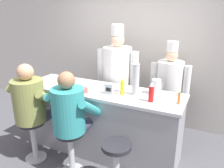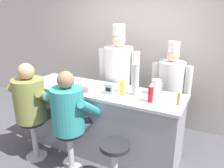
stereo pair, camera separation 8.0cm
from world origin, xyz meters
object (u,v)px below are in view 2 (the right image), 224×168
at_px(coffee_mug_tan, 66,86).
at_px(cook_in_whites_far, 170,87).
at_px(ketchup_bottle_red, 151,93).
at_px(cup_stack_steel, 136,80).
at_px(breakfast_plate, 79,85).
at_px(diner_seated_olive, 32,102).
at_px(water_pitcher_clear, 156,87).
at_px(cereal_bowl, 83,90).
at_px(cook_in_whites_near, 118,76).
at_px(diner_seated_teal, 70,113).
at_px(empty_stool_round, 115,159).
at_px(mustard_bottle_yellow, 122,87).
at_px(hot_sauce_bottle_orange, 178,99).
at_px(napkin_dispenser_chrome, 109,89).

bearing_deg(coffee_mug_tan, cook_in_whites_far, 40.38).
distance_m(ketchup_bottle_red, cup_stack_steel, 0.30).
relative_size(cup_stack_steel, cook_in_whites_far, 0.26).
xyz_separation_m(breakfast_plate, diner_seated_olive, (-0.40, -0.56, -0.15)).
distance_m(water_pitcher_clear, cereal_bowl, 0.99).
distance_m(ketchup_bottle_red, diner_seated_olive, 1.63).
bearing_deg(ketchup_bottle_red, water_pitcher_clear, 92.38).
relative_size(ketchup_bottle_red, water_pitcher_clear, 1.22).
bearing_deg(breakfast_plate, cook_in_whites_near, 62.55).
relative_size(cup_stack_steel, cook_in_whites_near, 0.22).
bearing_deg(diner_seated_teal, empty_stool_round, -3.02).
height_order(cereal_bowl, cup_stack_steel, cup_stack_steel).
height_order(water_pitcher_clear, diner_seated_olive, diner_seated_olive).
xyz_separation_m(diner_seated_teal, cook_in_whites_near, (0.09, 1.22, 0.17)).
bearing_deg(coffee_mug_tan, cup_stack_steel, 13.70).
relative_size(mustard_bottle_yellow, diner_seated_teal, 0.16).
bearing_deg(coffee_mug_tan, diner_seated_teal, -48.10).
xyz_separation_m(water_pitcher_clear, diner_seated_teal, (-0.88, -0.74, -0.25)).
xyz_separation_m(coffee_mug_tan, diner_seated_teal, (0.32, -0.36, -0.19)).
xyz_separation_m(hot_sauce_bottle_orange, napkin_dispenser_chrome, (-0.90, -0.05, -0.00)).
distance_m(mustard_bottle_yellow, empty_stool_round, 0.90).
bearing_deg(ketchup_bottle_red, empty_stool_round, -116.13).
relative_size(water_pitcher_clear, cereal_bowl, 1.58).
distance_m(cup_stack_steel, napkin_dispenser_chrome, 0.37).
distance_m(coffee_mug_tan, napkin_dispenser_chrome, 0.65).
xyz_separation_m(napkin_dispenser_chrome, diner_seated_teal, (-0.31, -0.47, -0.22)).
distance_m(diner_seated_olive, cook_in_whites_far, 2.13).
bearing_deg(coffee_mug_tan, napkin_dispenser_chrome, 9.98).
distance_m(diner_seated_teal, cook_in_whites_far, 1.70).
distance_m(coffee_mug_tan, cup_stack_steel, 1.01).
relative_size(hot_sauce_bottle_orange, breakfast_plate, 0.57).
height_order(cup_stack_steel, empty_stool_round, cup_stack_steel).
height_order(water_pitcher_clear, empty_stool_round, water_pitcher_clear).
height_order(ketchup_bottle_red, diner_seated_teal, diner_seated_teal).
bearing_deg(water_pitcher_clear, mustard_bottle_yellow, -150.85).
bearing_deg(empty_stool_round, diner_seated_teal, 176.98).
height_order(cereal_bowl, cook_in_whites_near, cook_in_whites_near).
bearing_deg(diner_seated_teal, breakfast_plate, 114.45).
distance_m(hot_sauce_bottle_orange, cook_in_whites_near, 1.33).
bearing_deg(empty_stool_round, ketchup_bottle_red, 63.87).
xyz_separation_m(water_pitcher_clear, breakfast_plate, (-1.14, -0.18, -0.09)).
bearing_deg(cup_stack_steel, cereal_bowl, -161.57).
height_order(water_pitcher_clear, cook_in_whites_far, cook_in_whites_far).
height_order(breakfast_plate, diner_seated_olive, diner_seated_olive).
bearing_deg(cereal_bowl, breakfast_plate, 138.61).
relative_size(water_pitcher_clear, diner_seated_teal, 0.15).
xyz_separation_m(mustard_bottle_yellow, coffee_mug_tan, (-0.81, -0.15, -0.06)).
xyz_separation_m(cereal_bowl, empty_stool_round, (0.69, -0.40, -0.62)).
distance_m(mustard_bottle_yellow, cook_in_whites_near, 0.81).
height_order(diner_seated_teal, cook_in_whites_near, cook_in_whites_near).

